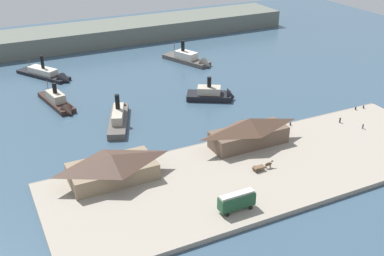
{
  "coord_description": "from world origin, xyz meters",
  "views": [
    {
      "loc": [
        -61.5,
        -105.5,
        62.93
      ],
      "look_at": [
        -7.45,
        4.62,
        2.0
      ],
      "focal_mm": 43.97,
      "sensor_mm": 36.0,
      "label": 1
    }
  ],
  "objects_px": {
    "mooring_post_west": "(290,124)",
    "ferry_departing_north": "(191,60)",
    "mooring_post_east": "(364,107)",
    "ferry_mid_harbor": "(215,95)",
    "street_tram": "(237,200)",
    "mooring_post_center_east": "(356,108)",
    "horse_cart": "(262,166)",
    "ferry_outer_harbor": "(49,75)",
    "ferry_near_quay": "(59,103)",
    "pedestrian_walking_west": "(340,120)",
    "ferry_shed_central_terminal": "(112,167)",
    "ferry_approaching_east": "(119,116)",
    "pedestrian_standing_center": "(363,126)",
    "ferry_shed_east_terminal": "(249,131)"
  },
  "relations": [
    {
      "from": "mooring_post_west",
      "to": "mooring_post_center_east",
      "type": "bearing_deg",
      "value": 0.16
    },
    {
      "from": "ferry_shed_central_terminal",
      "to": "ferry_mid_harbor",
      "type": "relative_size",
      "value": 1.2
    },
    {
      "from": "mooring_post_east",
      "to": "ferry_departing_north",
      "type": "xyz_separation_m",
      "value": [
        -28.61,
        68.29,
        -0.13
      ]
    },
    {
      "from": "street_tram",
      "to": "pedestrian_walking_west",
      "type": "bearing_deg",
      "value": 25.34
    },
    {
      "from": "ferry_approaching_east",
      "to": "ferry_departing_north",
      "type": "height_order",
      "value": "ferry_approaching_east"
    },
    {
      "from": "ferry_approaching_east",
      "to": "pedestrian_standing_center",
      "type": "bearing_deg",
      "value": -32.48
    },
    {
      "from": "mooring_post_center_east",
      "to": "pedestrian_walking_west",
      "type": "bearing_deg",
      "value": -155.22
    },
    {
      "from": "pedestrian_walking_west",
      "to": "mooring_post_west",
      "type": "relative_size",
      "value": 1.99
    },
    {
      "from": "ferry_near_quay",
      "to": "ferry_outer_harbor",
      "type": "bearing_deg",
      "value": 85.22
    },
    {
      "from": "horse_cart",
      "to": "mooring_post_center_east",
      "type": "distance_m",
      "value": 50.59
    },
    {
      "from": "pedestrian_standing_center",
      "to": "ferry_near_quay",
      "type": "relative_size",
      "value": 0.07
    },
    {
      "from": "ferry_mid_harbor",
      "to": "ferry_near_quay",
      "type": "bearing_deg",
      "value": 161.1
    },
    {
      "from": "pedestrian_walking_west",
      "to": "mooring_post_west",
      "type": "height_order",
      "value": "pedestrian_walking_west"
    },
    {
      "from": "ferry_shed_central_terminal",
      "to": "ferry_mid_harbor",
      "type": "xyz_separation_m",
      "value": [
        47.29,
        35.21,
        -3.01
      ]
    },
    {
      "from": "horse_cart",
      "to": "pedestrian_walking_west",
      "type": "distance_m",
      "value": 38.39
    },
    {
      "from": "ferry_departing_north",
      "to": "ferry_mid_harbor",
      "type": "xyz_separation_m",
      "value": [
        -9.53,
        -37.93,
        0.02
      ]
    },
    {
      "from": "mooring_post_west",
      "to": "ferry_departing_north",
      "type": "bearing_deg",
      "value": 89.79
    },
    {
      "from": "ferry_shed_east_terminal",
      "to": "ferry_approaching_east",
      "type": "distance_m",
      "value": 42.39
    },
    {
      "from": "pedestrian_standing_center",
      "to": "mooring_post_west",
      "type": "relative_size",
      "value": 1.81
    },
    {
      "from": "pedestrian_standing_center",
      "to": "mooring_post_east",
      "type": "bearing_deg",
      "value": 44.93
    },
    {
      "from": "pedestrian_standing_center",
      "to": "mooring_post_center_east",
      "type": "relative_size",
      "value": 1.81
    },
    {
      "from": "pedestrian_walking_west",
      "to": "ferry_mid_harbor",
      "type": "relative_size",
      "value": 0.1
    },
    {
      "from": "mooring_post_east",
      "to": "ferry_mid_harbor",
      "type": "distance_m",
      "value": 48.75
    },
    {
      "from": "pedestrian_standing_center",
      "to": "mooring_post_center_east",
      "type": "height_order",
      "value": "pedestrian_standing_center"
    },
    {
      "from": "ferry_departing_north",
      "to": "ferry_mid_harbor",
      "type": "bearing_deg",
      "value": -104.1
    },
    {
      "from": "ferry_approaching_east",
      "to": "horse_cart",
      "type": "bearing_deg",
      "value": -63.83
    },
    {
      "from": "mooring_post_west",
      "to": "ferry_outer_harbor",
      "type": "height_order",
      "value": "ferry_outer_harbor"
    },
    {
      "from": "ferry_shed_east_terminal",
      "to": "ferry_outer_harbor",
      "type": "height_order",
      "value": "ferry_shed_east_terminal"
    },
    {
      "from": "mooring_post_center_east",
      "to": "ferry_mid_harbor",
      "type": "relative_size",
      "value": 0.05
    },
    {
      "from": "ferry_shed_east_terminal",
      "to": "mooring_post_east",
      "type": "relative_size",
      "value": 24.36
    },
    {
      "from": "mooring_post_east",
      "to": "ferry_departing_north",
      "type": "height_order",
      "value": "ferry_departing_north"
    },
    {
      "from": "mooring_post_east",
      "to": "ferry_near_quay",
      "type": "xyz_separation_m",
      "value": [
        -87.49,
        47.25,
        -0.22
      ]
    },
    {
      "from": "pedestrian_walking_west",
      "to": "ferry_near_quay",
      "type": "height_order",
      "value": "ferry_near_quay"
    },
    {
      "from": "horse_cart",
      "to": "ferry_near_quay",
      "type": "distance_m",
      "value": 74.35
    },
    {
      "from": "horse_cart",
      "to": "ferry_mid_harbor",
      "type": "bearing_deg",
      "value": 75.38
    },
    {
      "from": "pedestrian_walking_west",
      "to": "mooring_post_east",
      "type": "height_order",
      "value": "pedestrian_walking_west"
    },
    {
      "from": "street_tram",
      "to": "mooring_post_west",
      "type": "bearing_deg",
      "value": 38.8
    },
    {
      "from": "mooring_post_west",
      "to": "ferry_departing_north",
      "type": "xyz_separation_m",
      "value": [
        0.25,
        68.09,
        -0.13
      ]
    },
    {
      "from": "street_tram",
      "to": "mooring_post_center_east",
      "type": "height_order",
      "value": "street_tram"
    },
    {
      "from": "horse_cart",
      "to": "ferry_mid_harbor",
      "type": "xyz_separation_m",
      "value": [
        12.43,
        47.64,
        -0.58
      ]
    },
    {
      "from": "street_tram",
      "to": "mooring_post_center_east",
      "type": "bearing_deg",
      "value": 25.24
    },
    {
      "from": "mooring_post_west",
      "to": "ferry_departing_north",
      "type": "distance_m",
      "value": 68.09
    },
    {
      "from": "street_tram",
      "to": "ferry_departing_north",
      "type": "xyz_separation_m",
      "value": [
        36.53,
        97.26,
        -2.21
      ]
    },
    {
      "from": "ferry_approaching_east",
      "to": "ferry_outer_harbor",
      "type": "bearing_deg",
      "value": 104.08
    },
    {
      "from": "ferry_approaching_east",
      "to": "ferry_shed_east_terminal",
      "type": "bearing_deg",
      "value": -51.19
    },
    {
      "from": "horse_cart",
      "to": "ferry_outer_harbor",
      "type": "relative_size",
      "value": 0.23
    },
    {
      "from": "street_tram",
      "to": "horse_cart",
      "type": "relative_size",
      "value": 1.45
    },
    {
      "from": "horse_cart",
      "to": "ferry_outer_harbor",
      "type": "xyz_separation_m",
      "value": [
        -34.49,
        93.64,
        -0.91
      ]
    },
    {
      "from": "mooring_post_center_east",
      "to": "ferry_outer_harbor",
      "type": "distance_m",
      "value": 111.81
    },
    {
      "from": "pedestrian_standing_center",
      "to": "mooring_post_center_east",
      "type": "distance_m",
      "value": 13.8
    }
  ]
}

